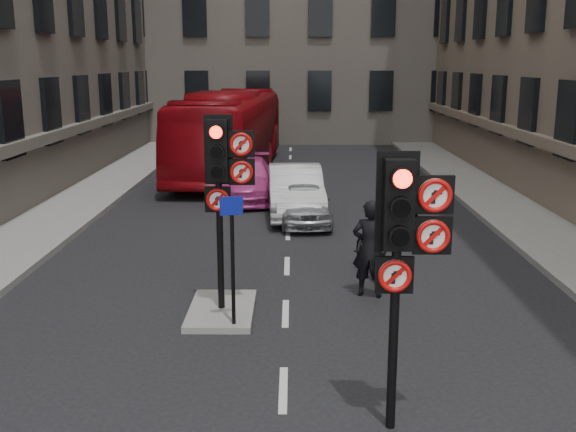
{
  "coord_description": "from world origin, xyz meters",
  "views": [
    {
      "loc": [
        0.14,
        -6.89,
        4.63
      ],
      "look_at": [
        0.07,
        1.88,
        2.6
      ],
      "focal_mm": 42.0,
      "sensor_mm": 36.0,
      "label": 1
    }
  ],
  "objects_px": {
    "car_silver": "(303,202)",
    "car_pink": "(246,179)",
    "motorcyclist": "(370,248)",
    "bus_red": "(230,133)",
    "motorcycle": "(367,250)",
    "signal_near": "(404,234)",
    "car_white": "(295,191)",
    "info_sign": "(232,243)",
    "signal_far": "(223,171)"
  },
  "relations": [
    {
      "from": "car_pink",
      "to": "signal_near",
      "type": "bearing_deg",
      "value": -80.45
    },
    {
      "from": "car_silver",
      "to": "info_sign",
      "type": "xyz_separation_m",
      "value": [
        -1.34,
        -8.14,
        0.99
      ]
    },
    {
      "from": "car_silver",
      "to": "car_white",
      "type": "relative_size",
      "value": 0.78
    },
    {
      "from": "motorcyclist",
      "to": "bus_red",
      "type": "bearing_deg",
      "value": -59.14
    },
    {
      "from": "car_pink",
      "to": "motorcyclist",
      "type": "relative_size",
      "value": 2.35
    },
    {
      "from": "signal_far",
      "to": "motorcycle",
      "type": "height_order",
      "value": "signal_far"
    },
    {
      "from": "bus_red",
      "to": "motorcycle",
      "type": "relative_size",
      "value": 6.97
    },
    {
      "from": "signal_far",
      "to": "motorcyclist",
      "type": "distance_m",
      "value": 3.42
    },
    {
      "from": "motorcyclist",
      "to": "info_sign",
      "type": "height_order",
      "value": "info_sign"
    },
    {
      "from": "car_white",
      "to": "bus_red",
      "type": "xyz_separation_m",
      "value": [
        -2.71,
        7.84,
        0.96
      ]
    },
    {
      "from": "signal_near",
      "to": "motorcyclist",
      "type": "relative_size",
      "value": 1.8
    },
    {
      "from": "signal_near",
      "to": "car_white",
      "type": "distance_m",
      "value": 12.52
    },
    {
      "from": "info_sign",
      "to": "motorcycle",
      "type": "bearing_deg",
      "value": 34.3
    },
    {
      "from": "car_silver",
      "to": "bus_red",
      "type": "height_order",
      "value": "bus_red"
    },
    {
      "from": "bus_red",
      "to": "car_white",
      "type": "bearing_deg",
      "value": -66.46
    },
    {
      "from": "bus_red",
      "to": "info_sign",
      "type": "xyz_separation_m",
      "value": [
        1.6,
        -16.98,
        -0.12
      ]
    },
    {
      "from": "signal_near",
      "to": "car_pink",
      "type": "xyz_separation_m",
      "value": [
        -2.97,
        14.85,
        -1.91
      ]
    },
    {
      "from": "signal_far",
      "to": "car_pink",
      "type": "xyz_separation_m",
      "value": [
        -0.37,
        10.85,
        -2.03
      ]
    },
    {
      "from": "car_white",
      "to": "motorcyclist",
      "type": "distance_m",
      "value": 7.47
    },
    {
      "from": "signal_far",
      "to": "car_white",
      "type": "distance_m",
      "value": 8.65
    },
    {
      "from": "car_silver",
      "to": "motorcycle",
      "type": "bearing_deg",
      "value": -78.61
    },
    {
      "from": "car_pink",
      "to": "motorcyclist",
      "type": "height_order",
      "value": "motorcyclist"
    },
    {
      "from": "car_silver",
      "to": "car_pink",
      "type": "relative_size",
      "value": 0.77
    },
    {
      "from": "car_pink",
      "to": "info_sign",
      "type": "distance_m",
      "value": 11.72
    },
    {
      "from": "signal_far",
      "to": "bus_red",
      "type": "height_order",
      "value": "signal_far"
    },
    {
      "from": "car_white",
      "to": "signal_near",
      "type": "bearing_deg",
      "value": -87.05
    },
    {
      "from": "signal_far",
      "to": "car_pink",
      "type": "height_order",
      "value": "signal_far"
    },
    {
      "from": "motorcycle",
      "to": "motorcyclist",
      "type": "height_order",
      "value": "motorcyclist"
    },
    {
      "from": "car_white",
      "to": "car_pink",
      "type": "xyz_separation_m",
      "value": [
        -1.69,
        2.53,
        -0.08
      ]
    },
    {
      "from": "signal_near",
      "to": "motorcyclist",
      "type": "xyz_separation_m",
      "value": [
        0.19,
        5.01,
        -1.59
      ]
    },
    {
      "from": "car_silver",
      "to": "info_sign",
      "type": "relative_size",
      "value": 1.56
    },
    {
      "from": "bus_red",
      "to": "motorcycle",
      "type": "distance_m",
      "value": 14.33
    },
    {
      "from": "signal_near",
      "to": "bus_red",
      "type": "xyz_separation_m",
      "value": [
        -3.99,
        20.16,
        -0.87
      ]
    },
    {
      "from": "car_silver",
      "to": "bus_red",
      "type": "xyz_separation_m",
      "value": [
        -2.94,
        8.83,
        1.1
      ]
    },
    {
      "from": "car_pink",
      "to": "motorcycle",
      "type": "bearing_deg",
      "value": -70.29
    },
    {
      "from": "bus_red",
      "to": "signal_far",
      "type": "bearing_deg",
      "value": -80.62
    },
    {
      "from": "signal_far",
      "to": "car_white",
      "type": "height_order",
      "value": "signal_far"
    },
    {
      "from": "car_pink",
      "to": "motorcycle",
      "type": "relative_size",
      "value": 2.64
    },
    {
      "from": "info_sign",
      "to": "car_pink",
      "type": "bearing_deg",
      "value": 75.91
    },
    {
      "from": "bus_red",
      "to": "signal_near",
      "type": "bearing_deg",
      "value": -74.34
    },
    {
      "from": "car_silver",
      "to": "car_white",
      "type": "distance_m",
      "value": 1.03
    },
    {
      "from": "signal_near",
      "to": "car_pink",
      "type": "bearing_deg",
      "value": 101.32
    },
    {
      "from": "car_pink",
      "to": "bus_red",
      "type": "relative_size",
      "value": 0.38
    },
    {
      "from": "signal_near",
      "to": "signal_far",
      "type": "relative_size",
      "value": 1.0
    },
    {
      "from": "signal_far",
      "to": "car_pink",
      "type": "distance_m",
      "value": 11.05
    },
    {
      "from": "car_silver",
      "to": "motorcycle",
      "type": "distance_m",
      "value": 4.98
    },
    {
      "from": "motorcycle",
      "to": "signal_far",
      "type": "bearing_deg",
      "value": -148.24
    },
    {
      "from": "car_silver",
      "to": "car_pink",
      "type": "height_order",
      "value": "car_pink"
    },
    {
      "from": "signal_near",
      "to": "car_silver",
      "type": "bearing_deg",
      "value": 95.28
    },
    {
      "from": "motorcyclist",
      "to": "car_pink",
      "type": "bearing_deg",
      "value": -56.74
    }
  ]
}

